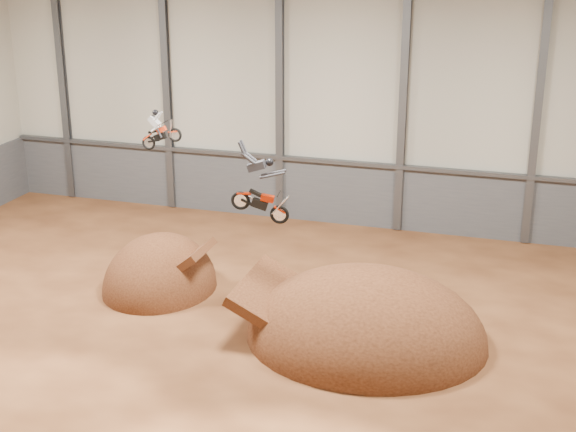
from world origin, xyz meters
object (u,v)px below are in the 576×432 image
at_px(takeoff_ramp, 161,288).
at_px(landing_ramp, 365,339).
at_px(fmx_rider_b, 257,183).
at_px(fmx_rider_a, 163,126).

distance_m(takeoff_ramp, landing_ramp, 10.09).
relative_size(takeoff_ramp, fmx_rider_b, 1.81).
bearing_deg(takeoff_ramp, fmx_rider_b, -16.61).
height_order(takeoff_ramp, landing_ramp, landing_ramp).
relative_size(landing_ramp, fmx_rider_b, 2.98).
distance_m(fmx_rider_a, fmx_rider_b, 5.68).
distance_m(takeoff_ramp, fmx_rider_a, 7.38).
bearing_deg(fmx_rider_a, takeoff_ramp, -111.82).
bearing_deg(landing_ramp, takeoff_ramp, 168.26).
bearing_deg(fmx_rider_a, landing_ramp, -18.68).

